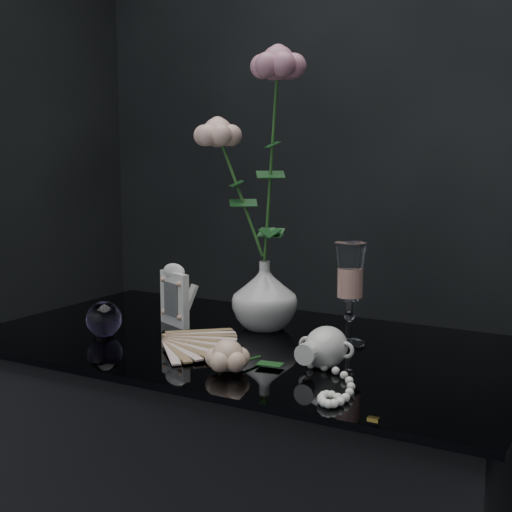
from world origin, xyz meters
The scene contains 8 objects.
vase centered at (-0.02, 0.15, 0.83)m, with size 0.13×0.13×0.14m, color silver.
wine_glass centered at (0.18, 0.12, 0.86)m, with size 0.06×0.06×0.19m, color white, non-canonical shape.
picture_frame centered at (-0.20, 0.08, 0.83)m, with size 0.10×0.07×0.13m, color white, non-canonical shape.
paperweight centered at (-0.26, -0.06, 0.80)m, with size 0.07×0.07×0.07m, color #9A7FCE, non-canonical shape.
paper_fan centered at (-0.11, -0.06, 0.78)m, with size 0.26×0.21×0.03m, color beige, non-canonical shape.
loose_rose centered at (0.07, -0.14, 0.79)m, with size 0.12×0.16×0.05m, color beige, non-canonical shape.
pearl_jar centered at (0.20, -0.03, 0.80)m, with size 0.24×0.25×0.07m, color white, non-canonical shape.
roses centered at (-0.04, 0.15, 1.10)m, with size 0.23×0.11×0.47m.
Camera 1 is at (0.67, -1.09, 1.12)m, focal length 50.00 mm.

